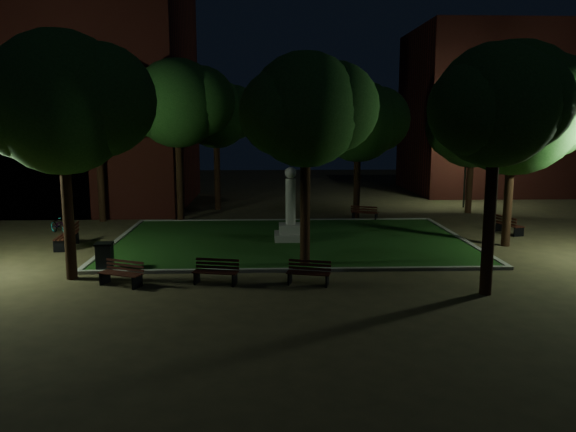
# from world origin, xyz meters

# --- Properties ---
(ground) EXTENTS (80.00, 80.00, 0.00)m
(ground) POSITION_xyz_m (0.00, 0.00, 0.00)
(ground) COLOR #403720
(lawn) EXTENTS (15.00, 10.00, 0.08)m
(lawn) POSITION_xyz_m (0.00, 2.00, 0.04)
(lawn) COLOR #193F12
(lawn) RESTS_ON ground
(lawn_kerb) EXTENTS (15.40, 10.40, 0.12)m
(lawn_kerb) POSITION_xyz_m (0.00, 2.00, 0.06)
(lawn_kerb) COLOR slate
(lawn_kerb) RESTS_ON ground
(monument) EXTENTS (1.40, 1.40, 3.20)m
(monument) POSITION_xyz_m (0.00, 2.00, 0.96)
(monument) COLOR gray
(monument) RESTS_ON lawn
(building_main) EXTENTS (20.00, 12.00, 15.00)m
(building_main) POSITION_xyz_m (-15.86, 13.79, 7.38)
(building_main) COLOR #481711
(building_main) RESTS_ON ground
(building_far) EXTENTS (16.00, 10.00, 12.00)m
(building_far) POSITION_xyz_m (18.00, 20.00, 6.00)
(building_far) COLOR #481711
(building_far) RESTS_ON ground
(tree_west) EXTENTS (5.66, 4.62, 8.11)m
(tree_west) POSITION_xyz_m (-7.49, -3.70, 5.79)
(tree_west) COLOR black
(tree_west) RESTS_ON ground
(tree_north_wl) EXTENTS (5.59, 4.56, 8.44)m
(tree_north_wl) POSITION_xyz_m (-5.47, 7.26, 6.15)
(tree_north_wl) COLOR black
(tree_north_wl) RESTS_ON ground
(tree_north_er) EXTENTS (5.39, 4.40, 7.45)m
(tree_north_er) POSITION_xyz_m (4.01, 8.18, 5.25)
(tree_north_er) COLOR black
(tree_north_er) RESTS_ON ground
(tree_ne) EXTENTS (5.76, 4.70, 7.32)m
(tree_ne) POSITION_xyz_m (10.75, 9.48, 4.97)
(tree_ne) COLOR black
(tree_ne) RESTS_ON ground
(tree_east) EXTENTS (6.74, 5.50, 8.51)m
(tree_east) POSITION_xyz_m (9.21, 0.73, 5.75)
(tree_east) COLOR black
(tree_east) RESTS_ON ground
(tree_se) EXTENTS (4.43, 3.61, 7.47)m
(tree_se) POSITION_xyz_m (5.69, -5.93, 5.65)
(tree_se) COLOR black
(tree_se) RESTS_ON ground
(tree_nw) EXTENTS (6.23, 5.09, 8.61)m
(tree_nw) POSITION_xyz_m (-9.62, 7.51, 6.06)
(tree_nw) COLOR black
(tree_nw) RESTS_ON ground
(tree_far_north) EXTENTS (4.93, 4.02, 7.69)m
(tree_far_north) POSITION_xyz_m (-3.89, 11.42, 5.67)
(tree_far_north) COLOR black
(tree_far_north) RESTS_ON ground
(tree_extra) EXTENTS (4.94, 4.03, 7.63)m
(tree_extra) POSITION_xyz_m (0.42, -2.39, 5.60)
(tree_extra) COLOR black
(tree_extra) RESTS_ON ground
(lamppost_nw) EXTENTS (1.18, 0.28, 4.23)m
(lamppost_nw) POSITION_xyz_m (-12.75, 9.92, 2.98)
(lamppost_nw) COLOR black
(lamppost_nw) RESTS_ON ground
(lamppost_ne) EXTENTS (1.18, 0.28, 4.64)m
(lamppost_ne) POSITION_xyz_m (11.16, 11.69, 3.22)
(lamppost_ne) COLOR black
(lamppost_ne) RESTS_ON ground
(bench_near_left) EXTENTS (1.53, 0.80, 0.80)m
(bench_near_left) POSITION_xyz_m (-2.71, -4.48, 0.38)
(bench_near_left) COLOR black
(bench_near_left) RESTS_ON ground
(bench_near_right) EXTENTS (1.48, 0.83, 0.77)m
(bench_near_right) POSITION_xyz_m (0.29, -4.68, 0.36)
(bench_near_right) COLOR black
(bench_near_right) RESTS_ON ground
(bench_west_near) EXTENTS (1.53, 1.05, 0.79)m
(bench_west_near) POSITION_xyz_m (-5.72, -4.55, 0.37)
(bench_west_near) COLOR black
(bench_west_near) RESTS_ON ground
(bench_left_side) EXTENTS (0.77, 1.85, 0.99)m
(bench_left_side) POSITION_xyz_m (-9.34, 1.08, 0.47)
(bench_left_side) COLOR black
(bench_left_side) RESTS_ON ground
(bench_right_side) EXTENTS (0.95, 1.65, 0.86)m
(bench_right_side) POSITION_xyz_m (10.29, 3.29, 0.40)
(bench_right_side) COLOR black
(bench_right_side) RESTS_ON ground
(bench_far_side) EXTENTS (1.51, 1.03, 0.79)m
(bench_far_side) POSITION_xyz_m (4.22, 7.32, 0.37)
(bench_far_side) COLOR black
(bench_far_side) RESTS_ON ground
(trash_bin) EXTENTS (0.63, 0.63, 1.02)m
(trash_bin) POSITION_xyz_m (-6.76, -2.75, 0.52)
(trash_bin) COLOR black
(trash_bin) RESTS_ON ground
(bicycle) EXTENTS (1.53, 1.44, 0.82)m
(bicycle) POSITION_xyz_m (-10.81, 4.22, 0.41)
(bicycle) COLOR black
(bicycle) RESTS_ON ground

